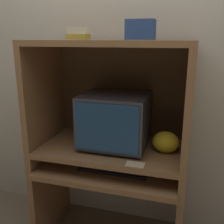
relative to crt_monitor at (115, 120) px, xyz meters
The scene contains 11 objects.
wall_back 0.48m from the crt_monitor, 94.43° to the left, with size 6.00×0.06×2.60m.
desk_base 0.54m from the crt_monitor, 116.44° to the right, with size 1.02×0.58×0.62m.
desk_monitor_shelf 0.22m from the crt_monitor, 147.57° to the right, with size 1.02×0.55×0.13m.
hutch_upper 0.27m from the crt_monitor, 140.05° to the left, with size 1.02×0.55×0.71m.
crt_monitor is the anchor object (origin of this frame).
keyboard 0.33m from the crt_monitor, 79.97° to the right, with size 0.45×0.15×0.03m.
mouse 0.45m from the crt_monitor, 20.08° to the right, with size 0.07×0.05×0.03m.
snack_bag 0.36m from the crt_monitor, ahead, with size 0.17×0.13×0.14m.
book_stack 0.61m from the crt_monitor, behind, with size 0.14×0.11×0.08m.
paper_card 0.36m from the crt_monitor, 51.78° to the right, with size 0.11×0.07×0.00m.
storage_box 0.60m from the crt_monitor, ahead, with size 0.17×0.14×0.12m.
Camera 1 is at (0.47, -1.33, 1.47)m, focal length 42.00 mm.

